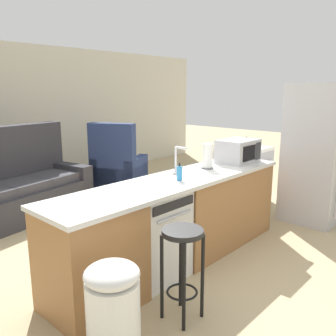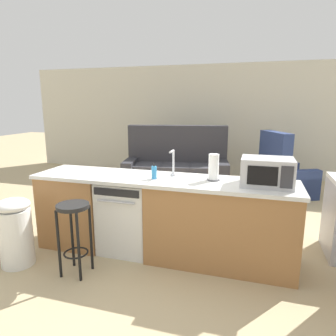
{
  "view_description": "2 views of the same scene",
  "coord_description": "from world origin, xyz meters",
  "views": [
    {
      "loc": [
        -2.47,
        -2.26,
        1.76
      ],
      "look_at": [
        0.15,
        0.14,
        0.99
      ],
      "focal_mm": 38.0,
      "sensor_mm": 36.0,
      "label": 1
    },
    {
      "loc": [
        1.14,
        -3.04,
        1.7
      ],
      "look_at": [
        0.06,
        0.58,
        0.89
      ],
      "focal_mm": 32.0,
      "sensor_mm": 36.0,
      "label": 2
    }
  ],
  "objects": [
    {
      "name": "bar_stool",
      "position": [
        -0.55,
        -0.65,
        0.54
      ],
      "size": [
        0.32,
        0.32,
        0.74
      ],
      "color": "black",
      "rests_on": "ground_plane"
    },
    {
      "name": "couch",
      "position": [
        -0.37,
        2.62,
        0.39
      ],
      "size": [
        2.13,
        1.26,
        1.27
      ],
      "color": "#2D2D33",
      "rests_on": "ground_plane"
    },
    {
      "name": "trash_bin",
      "position": [
        -1.25,
        -0.68,
        0.38
      ],
      "size": [
        0.35,
        0.35,
        0.74
      ],
      "color": "white",
      "rests_on": "ground_plane"
    },
    {
      "name": "sink_faucet",
      "position": [
        0.26,
        0.12,
        1.03
      ],
      "size": [
        0.07,
        0.18,
        0.3
      ],
      "color": "silver",
      "rests_on": "kitchen_counter"
    },
    {
      "name": "stove_range",
      "position": [
        2.35,
        0.55,
        0.45
      ],
      "size": [
        0.76,
        0.68,
        0.9
      ],
      "color": "#A8AAB2",
      "rests_on": "ground_plane"
    },
    {
      "name": "refrigerator",
      "position": [
        2.35,
        -0.55,
        0.93
      ],
      "size": [
        0.72,
        0.73,
        1.86
      ],
      "color": "#B7B7BC",
      "rests_on": "ground_plane"
    },
    {
      "name": "dishwasher",
      "position": [
        -0.25,
        -0.0,
        0.42
      ],
      "size": [
        0.58,
        0.61,
        0.84
      ],
      "color": "silver",
      "rests_on": "ground_plane"
    },
    {
      "name": "microwave",
      "position": [
        1.26,
        -0.0,
        1.04
      ],
      "size": [
        0.5,
        0.37,
        0.28
      ],
      "color": "#B7B7BC",
      "rests_on": "kitchen_counter"
    },
    {
      "name": "armchair",
      "position": [
        1.65,
        2.8,
        0.35
      ],
      "size": [
        1.09,
        1.11,
        1.2
      ],
      "color": "navy",
      "rests_on": "ground_plane"
    },
    {
      "name": "soap_bottle",
      "position": [
        0.1,
        -0.06,
        0.97
      ],
      "size": [
        0.06,
        0.06,
        0.18
      ],
      "color": "#338CCC",
      "rests_on": "kitchen_counter"
    },
    {
      "name": "paper_towel_roll",
      "position": [
        0.72,
        0.06,
        1.04
      ],
      "size": [
        0.14,
        0.14,
        0.28
      ],
      "color": "#4C4C51",
      "rests_on": "kitchen_counter"
    },
    {
      "name": "ground_plane",
      "position": [
        0.0,
        0.0,
        0.0
      ],
      "size": [
        24.0,
        24.0,
        0.0
      ],
      "primitive_type": "plane",
      "color": "tan"
    },
    {
      "name": "kettle",
      "position": [
        2.18,
        0.42,
        0.99
      ],
      "size": [
        0.21,
        0.17,
        0.19
      ],
      "color": "#B2B2B7",
      "rests_on": "stove_range"
    },
    {
      "name": "kitchen_counter",
      "position": [
        0.24,
        0.0,
        0.42
      ],
      "size": [
        2.94,
        0.66,
        0.9
      ],
      "color": "#9E6B3D",
      "rests_on": "ground_plane"
    },
    {
      "name": "wall_back",
      "position": [
        0.3,
        4.2,
        1.3
      ],
      "size": [
        10.0,
        0.06,
        2.6
      ],
      "color": "beige",
      "rests_on": "ground_plane"
    }
  ]
}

